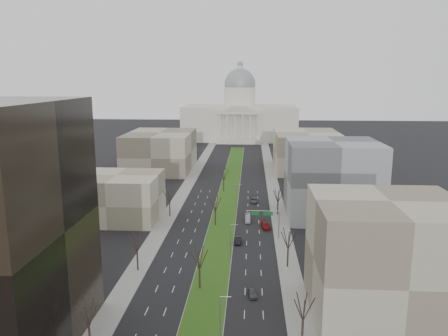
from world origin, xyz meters
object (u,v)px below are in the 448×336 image
at_px(car_black, 238,240).
at_px(box_van, 248,218).
at_px(car_red, 266,226).
at_px(car_grey_near, 252,293).
at_px(car_grey_far, 254,200).

bearing_deg(car_black, box_van, 82.60).
bearing_deg(car_red, car_grey_near, -104.67).
distance_m(car_red, car_grey_far, 27.25).
bearing_deg(car_grey_near, box_van, 82.14).
relative_size(car_grey_near, box_van, 0.60).
distance_m(car_black, car_grey_far, 39.44).
distance_m(car_grey_near, car_black, 29.22).
bearing_deg(car_red, car_black, -131.65).
bearing_deg(car_black, car_grey_near, -82.66).
distance_m(car_grey_near, box_van, 47.61).
bearing_deg(car_black, car_grey_far, 83.38).
xyz_separation_m(car_grey_near, car_red, (3.96, 41.10, 0.14)).
distance_m(car_grey_near, car_red, 41.29).
height_order(car_grey_near, car_black, car_black).
height_order(car_red, car_grey_far, car_red).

